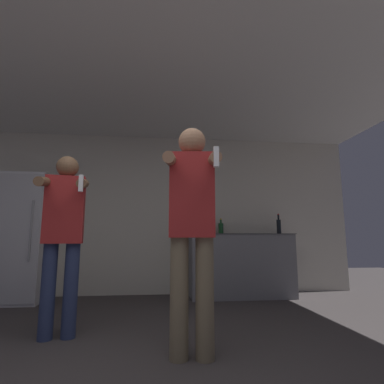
{
  "coord_description": "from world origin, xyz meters",
  "views": [
    {
      "loc": [
        0.28,
        -1.61,
        0.86
      ],
      "look_at": [
        0.54,
        0.68,
        1.22
      ],
      "focal_mm": 28.0,
      "sensor_mm": 36.0,
      "label": 1
    }
  ],
  "objects_px": {
    "bottle_brown_liquor": "(207,227)",
    "person_man_side": "(63,228)",
    "bottle_amber_bourbon": "(279,226)",
    "bottle_short_whiskey": "(221,228)",
    "person_woman_foreground": "(192,222)",
    "bottle_clear_vodka": "(213,226)",
    "refrigerator": "(27,237)"
  },
  "relations": [
    {
      "from": "bottle_brown_liquor",
      "to": "person_man_side",
      "type": "bearing_deg",
      "value": -131.94
    },
    {
      "from": "bottle_brown_liquor",
      "to": "person_woman_foreground",
      "type": "height_order",
      "value": "person_woman_foreground"
    },
    {
      "from": "bottle_amber_bourbon",
      "to": "bottle_clear_vodka",
      "type": "distance_m",
      "value": 1.08
    },
    {
      "from": "bottle_clear_vodka",
      "to": "person_man_side",
      "type": "bearing_deg",
      "value": -133.55
    },
    {
      "from": "bottle_amber_bourbon",
      "to": "person_man_side",
      "type": "distance_m",
      "value": 3.33
    },
    {
      "from": "bottle_amber_bourbon",
      "to": "bottle_short_whiskey",
      "type": "relative_size",
      "value": 1.33
    },
    {
      "from": "bottle_amber_bourbon",
      "to": "person_man_side",
      "type": "relative_size",
      "value": 0.2
    },
    {
      "from": "bottle_brown_liquor",
      "to": "person_man_side",
      "type": "distance_m",
      "value": 2.43
    },
    {
      "from": "person_man_side",
      "to": "bottle_amber_bourbon",
      "type": "bearing_deg",
      "value": 32.91
    },
    {
      "from": "person_woman_foreground",
      "to": "person_man_side",
      "type": "xyz_separation_m",
      "value": [
        -1.12,
        0.57,
        -0.03
      ]
    },
    {
      "from": "bottle_brown_liquor",
      "to": "bottle_clear_vodka",
      "type": "height_order",
      "value": "bottle_clear_vodka"
    },
    {
      "from": "person_man_side",
      "to": "bottle_brown_liquor",
      "type": "bearing_deg",
      "value": 48.06
    },
    {
      "from": "bottle_brown_liquor",
      "to": "person_woman_foreground",
      "type": "distance_m",
      "value": 2.44
    },
    {
      "from": "person_man_side",
      "to": "bottle_short_whiskey",
      "type": "bearing_deg",
      "value": 44.46
    },
    {
      "from": "bottle_clear_vodka",
      "to": "person_woman_foreground",
      "type": "bearing_deg",
      "value": -104.2
    },
    {
      "from": "refrigerator",
      "to": "bottle_amber_bourbon",
      "type": "height_order",
      "value": "refrigerator"
    },
    {
      "from": "bottle_brown_liquor",
      "to": "person_woman_foreground",
      "type": "relative_size",
      "value": 0.16
    },
    {
      "from": "refrigerator",
      "to": "bottle_clear_vodka",
      "type": "xyz_separation_m",
      "value": [
        2.71,
        0.13,
        0.18
      ]
    },
    {
      "from": "person_man_side",
      "to": "person_woman_foreground",
      "type": "bearing_deg",
      "value": -27.22
    },
    {
      "from": "refrigerator",
      "to": "bottle_amber_bourbon",
      "type": "distance_m",
      "value": 3.79
    },
    {
      "from": "bottle_amber_bourbon",
      "to": "person_woman_foreground",
      "type": "bearing_deg",
      "value": -125.16
    },
    {
      "from": "bottle_brown_liquor",
      "to": "bottle_amber_bourbon",
      "type": "bearing_deg",
      "value": 0.0
    },
    {
      "from": "bottle_short_whiskey",
      "to": "bottle_brown_liquor",
      "type": "bearing_deg",
      "value": 180.0
    },
    {
      "from": "bottle_amber_bourbon",
      "to": "bottle_brown_liquor",
      "type": "bearing_deg",
      "value": 180.0
    },
    {
      "from": "bottle_amber_bourbon",
      "to": "person_woman_foreground",
      "type": "distance_m",
      "value": 2.92
    },
    {
      "from": "bottle_short_whiskey",
      "to": "bottle_amber_bourbon",
      "type": "bearing_deg",
      "value": 0.0
    },
    {
      "from": "person_woman_foreground",
      "to": "bottle_amber_bourbon",
      "type": "bearing_deg",
      "value": 54.84
    },
    {
      "from": "refrigerator",
      "to": "bottle_short_whiskey",
      "type": "bearing_deg",
      "value": 2.69
    },
    {
      "from": "refrigerator",
      "to": "bottle_clear_vodka",
      "type": "height_order",
      "value": "refrigerator"
    },
    {
      "from": "bottle_short_whiskey",
      "to": "person_man_side",
      "type": "bearing_deg",
      "value": -135.54
    },
    {
      "from": "person_woman_foreground",
      "to": "refrigerator",
      "type": "bearing_deg",
      "value": 133.17
    },
    {
      "from": "refrigerator",
      "to": "bottle_brown_liquor",
      "type": "distance_m",
      "value": 2.63
    }
  ]
}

